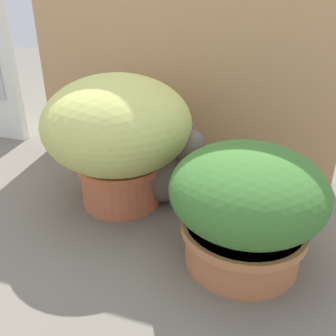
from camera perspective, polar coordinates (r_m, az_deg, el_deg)
The scene contains 6 objects.
ground_plane at distance 1.22m, azimuth -8.23°, elevation -8.25°, with size 6.00×6.00×0.00m, color #696358.
cardboard_backdrop at distance 1.45m, azimuth 1.67°, elevation 18.26°, with size 1.23×0.03×0.97m, color tan.
grass_planter at distance 1.22m, azimuth -7.74°, elevation 5.41°, with size 0.48×0.48×0.45m.
leafy_planter at distance 0.98m, azimuth 11.97°, elevation -5.56°, with size 0.40×0.40×0.34m.
cat at distance 1.27m, azimuth -1.01°, elevation -0.17°, with size 0.37×0.17×0.32m.
mushroom_ornament_red at distance 1.23m, azimuth -7.14°, elevation -3.43°, with size 0.12×0.12×0.12m.
Camera 1 is at (0.49, -0.88, 0.69)m, focal length 39.52 mm.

